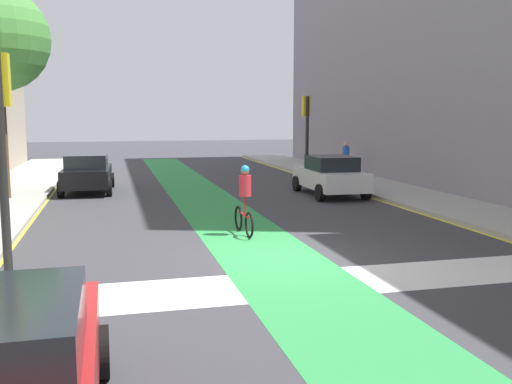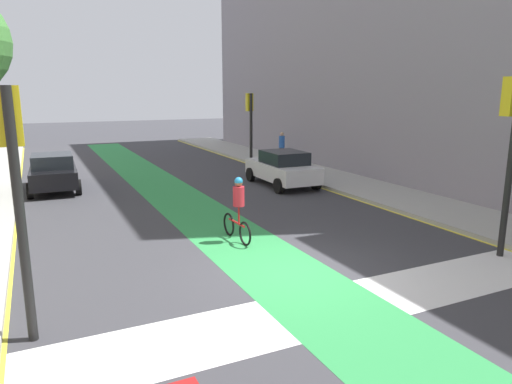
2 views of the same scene
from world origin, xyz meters
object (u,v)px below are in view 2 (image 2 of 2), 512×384
object	(u,v)px
traffic_signal_near_right	(510,133)
cyclist_in_lane	(238,208)
car_white_right_far	(282,168)
traffic_signal_far_right	(250,116)
car_black_left_far	(53,172)
pedestrian_sidewalk_right_a	(282,146)
traffic_signal_near_left	(15,167)

from	to	relation	value
traffic_signal_near_right	cyclist_in_lane	xyz separation A→B (m)	(-5.63, 3.91, -2.18)
car_white_right_far	cyclist_in_lane	size ratio (longest dim) A/B	2.29
traffic_signal_far_right	car_white_right_far	distance (m)	5.60
car_black_left_far	pedestrian_sidewalk_right_a	world-z (taller)	pedestrian_sidewalk_right_a
cyclist_in_lane	pedestrian_sidewalk_right_a	xyz separation A→B (m)	(8.15, 12.35, 0.03)
traffic_signal_near_left	cyclist_in_lane	bearing A→B (deg)	31.78
traffic_signal_near_left	car_black_left_far	distance (m)	13.29
traffic_signal_far_right	car_black_left_far	bearing A→B (deg)	-169.93
car_white_right_far	traffic_signal_far_right	bearing A→B (deg)	81.25
traffic_signal_near_right	car_white_right_far	bearing A→B (deg)	93.70
pedestrian_sidewalk_right_a	traffic_signal_far_right	bearing A→B (deg)	-162.63
traffic_signal_far_right	cyclist_in_lane	bearing A→B (deg)	-116.40
car_white_right_far	cyclist_in_lane	world-z (taller)	cyclist_in_lane
traffic_signal_far_right	car_white_right_far	world-z (taller)	traffic_signal_far_right
car_black_left_far	pedestrian_sidewalk_right_a	bearing A→B (deg)	11.50
cyclist_in_lane	car_white_right_far	bearing A→B (deg)	52.41
traffic_signal_near_right	traffic_signal_far_right	bearing A→B (deg)	89.55
traffic_signal_near_right	pedestrian_sidewalk_right_a	distance (m)	16.59
traffic_signal_near_right	car_white_right_far	xyz separation A→B (m)	(-0.67, 10.36, -2.35)
car_white_right_far	cyclist_in_lane	distance (m)	8.14
traffic_signal_near_left	cyclist_in_lane	world-z (taller)	traffic_signal_near_left
car_black_left_far	pedestrian_sidewalk_right_a	xyz separation A→B (m)	(12.50, 2.54, 0.20)
pedestrian_sidewalk_right_a	car_white_right_far	bearing A→B (deg)	-118.39
traffic_signal_near_right	pedestrian_sidewalk_right_a	bearing A→B (deg)	81.20
traffic_signal_near_left	traffic_signal_far_right	distance (m)	18.52
traffic_signal_near_right	traffic_signal_far_right	world-z (taller)	traffic_signal_near_right
traffic_signal_near_right	car_white_right_far	distance (m)	10.64
cyclist_in_lane	pedestrian_sidewalk_right_a	bearing A→B (deg)	56.57
traffic_signal_near_right	traffic_signal_far_right	size ratio (longest dim) A/B	1.11
traffic_signal_near_left	traffic_signal_far_right	bearing A→B (deg)	53.42
traffic_signal_near_left	car_black_left_far	bearing A→B (deg)	85.94
traffic_signal_near_right	car_white_right_far	world-z (taller)	traffic_signal_near_right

